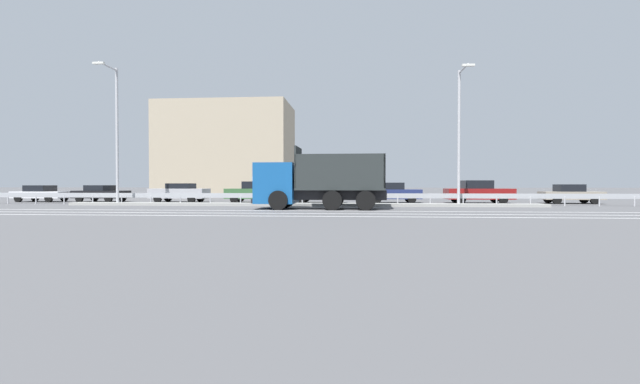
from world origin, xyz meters
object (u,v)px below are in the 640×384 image
parked_car_0 (41,193)px  parked_car_2 (180,192)px  parked_car_1 (101,193)px  median_road_sign (257,189)px  parked_car_7 (570,194)px  parked_car_3 (254,192)px  parked_car_5 (393,193)px  street_lamp_1 (460,131)px  street_lamp_0 (116,129)px  dump_truck (304,186)px  parked_car_4 (319,193)px  parked_car_6 (478,192)px

parked_car_0 → parked_car_2: parked_car_2 is taller
parked_car_0 → parked_car_1: 4.73m
median_road_sign → parked_car_7: size_ratio=0.52×
median_road_sign → parked_car_0: size_ratio=0.50×
parked_car_1 → parked_car_7: size_ratio=1.02×
parked_car_3 → parked_car_7: parked_car_3 is taller
parked_car_2 → parked_car_3: 5.87m
parked_car_3 → parked_car_7: bearing=-89.9°
parked_car_5 → parked_car_7: size_ratio=1.00×
parked_car_7 → parked_car_0: bearing=-86.5°
parked_car_3 → parked_car_7: 22.82m
street_lamp_1 → parked_car_2: (-19.83, 5.04, -3.91)m
median_road_sign → parked_car_7: 22.01m
median_road_sign → street_lamp_0: 10.14m
parked_car_1 → parked_car_2: bearing=94.3°
street_lamp_0 → parked_car_2: bearing=67.1°
dump_truck → parked_car_3: dump_truck is taller
median_road_sign → parked_car_7: median_road_sign is taller
parked_car_3 → parked_car_2: bearing=88.3°
dump_truck → parked_car_1: dump_truck is taller
parked_car_3 → dump_truck: bearing=-149.2°
street_lamp_1 → parked_car_4: bearing=151.6°
median_road_sign → parked_car_4: (3.59, 4.80, -0.38)m
parked_car_2 → parked_car_6: 22.32m
median_road_sign → street_lamp_0: bearing=-179.2°
parked_car_1 → parked_car_7: bearing=94.5°
parked_car_2 → parked_car_4: bearing=-88.1°
parked_car_5 → parked_car_7: parked_car_5 is taller
dump_truck → median_road_sign: 4.63m
street_lamp_0 → parked_car_0: (-8.96, 4.84, -4.31)m
parked_car_0 → parked_car_1: parked_car_1 is taller
median_road_sign → parked_car_5: median_road_sign is taller
parked_car_1 → parked_car_3: size_ratio=1.00×
parked_car_7 → parked_car_4: bearing=-86.7°
parked_car_2 → street_lamp_1: bearing=-101.6°
street_lamp_0 → street_lamp_1: street_lamp_0 is taller
median_road_sign → parked_car_3: (-1.34, 4.77, -0.29)m
parked_car_6 → parked_car_7: bearing=88.8°
dump_truck → parked_car_0: bearing=70.7°
parked_car_2 → parked_car_6: (22.32, -0.12, 0.07)m
street_lamp_0 → parked_car_6: size_ratio=1.93×
median_road_sign → street_lamp_1: street_lamp_1 is taller
street_lamp_0 → parked_car_1: size_ratio=2.17×
parked_car_1 → dump_truck: bearing=69.1°
street_lamp_0 → parked_car_5: 19.60m
street_lamp_0 → street_lamp_1: 21.98m
street_lamp_0 → parked_car_4: size_ratio=2.28×
dump_truck → parked_car_5: dump_truck is taller
parked_car_3 → parked_car_6: 16.45m
parked_car_0 → parked_car_7: size_ratio=1.03×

